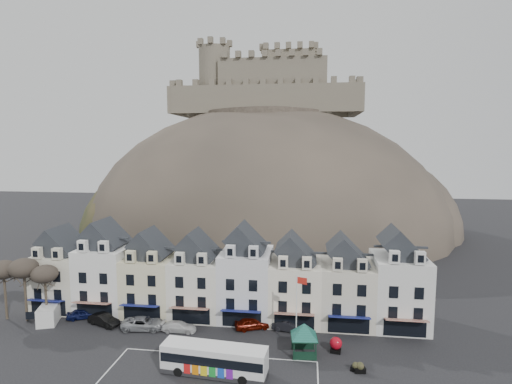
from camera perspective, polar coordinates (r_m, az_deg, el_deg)
ground at (r=45.36m, az=-9.51°, el=-24.88°), size 300.00×300.00×0.00m
coach_bay_markings at (r=45.92m, az=-6.39°, el=-24.40°), size 22.00×7.50×0.01m
townhouse_terrace at (r=57.14m, az=-4.69°, el=-12.11°), size 54.40×9.35×11.80m
castle_hill at (r=108.92m, az=1.83°, el=-5.82°), size 100.00×76.00×68.00m
castle at (r=114.56m, az=1.88°, el=14.97°), size 50.20×22.20×22.00m
tree_left_far at (r=64.69m, az=-32.38°, el=-9.42°), size 3.61×3.61×8.24m
tree_left_mid at (r=62.75m, az=-30.27°, el=-9.44°), size 3.78×3.78×8.64m
tree_left_near at (r=61.18m, az=-27.97°, el=-10.37°), size 3.43×3.43×7.84m
bus at (r=45.01m, az=-5.98°, el=-22.55°), size 11.24×3.53×3.12m
bus_shelter at (r=48.00m, az=6.89°, el=-19.04°), size 5.82×5.82×3.72m
red_buoy at (r=50.00m, az=11.34°, el=-20.57°), size 1.41×1.41×1.74m
flagpole at (r=48.32m, az=5.92°, el=-15.96°), size 1.24×0.48×8.94m
white_van at (r=63.05m, az=-27.31°, el=-15.00°), size 3.82×5.59×2.35m
planter_west at (r=47.00m, az=14.05°, el=-23.09°), size 1.13×0.83×1.02m
planter_east at (r=46.88m, az=14.65°, el=-23.11°), size 1.20×0.80×1.14m
car_navy at (r=62.04m, az=-23.55°, el=-15.64°), size 4.36×3.16×1.38m
car_black at (r=58.87m, az=-20.89°, el=-16.70°), size 4.81×3.10×1.50m
car_silver at (r=56.25m, az=-15.78°, el=-17.62°), size 5.70×3.18×1.54m
car_white at (r=54.68m, az=-10.94°, el=-18.36°), size 4.48×1.93×1.28m
car_maroon at (r=54.42m, az=-0.52°, el=-18.21°), size 4.90×3.35×1.55m
car_charcoal at (r=54.07m, az=4.62°, el=-18.52°), size 4.29×2.11×1.35m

